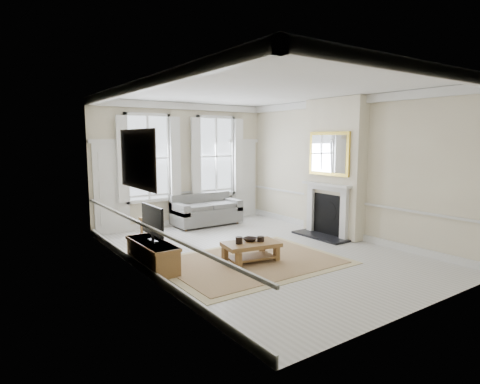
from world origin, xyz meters
TOP-DOWN VIEW (x-y plane):
  - floor at (0.00, 0.00)m, footprint 7.20×7.20m
  - ceiling at (0.00, 0.00)m, footprint 7.20×7.20m
  - back_wall at (0.00, 3.60)m, footprint 5.20×0.00m
  - left_wall at (-2.60, 0.00)m, footprint 0.00×7.20m
  - right_wall at (2.60, 0.00)m, footprint 0.00×7.20m
  - window_left at (-1.05, 3.55)m, footprint 1.26×0.20m
  - window_right at (1.05, 3.55)m, footprint 1.26×0.20m
  - door_left at (-2.05, 3.56)m, footprint 0.90×0.08m
  - door_right at (2.05, 3.56)m, footprint 0.90×0.08m
  - painting at (-2.56, 0.30)m, footprint 0.05×1.66m
  - chimney_breast at (2.43, 0.20)m, footprint 0.35×1.70m
  - hearth at (2.00, 0.20)m, footprint 0.55×1.50m
  - fireplace at (2.20, 0.20)m, footprint 0.21×1.45m
  - mirror at (2.21, 0.20)m, footprint 0.06×1.26m
  - sofa at (0.43, 3.11)m, footprint 1.88×0.91m
  - side_table at (-1.42, 2.63)m, footprint 0.48×0.48m
  - rug at (-0.61, -0.46)m, footprint 3.50×2.60m
  - coffee_table at (-0.61, -0.46)m, footprint 1.17×0.80m
  - ceramic_pot_a at (-0.86, -0.41)m, footprint 0.14×0.14m
  - ceramic_pot_b at (-0.41, -0.51)m, footprint 0.14×0.14m
  - bowl at (-0.56, -0.36)m, footprint 0.36×0.36m
  - tv_stand at (-2.34, 0.28)m, footprint 0.46×1.44m
  - tv at (-2.32, 0.28)m, footprint 0.08×0.90m

SIDE VIEW (x-z plane):
  - floor at x=0.00m, z-range 0.00..0.00m
  - rug at x=-0.61m, z-range 0.00..0.02m
  - hearth at x=2.00m, z-range 0.00..0.05m
  - tv_stand at x=-2.34m, z-range 0.00..0.51m
  - coffee_table at x=-0.61m, z-range 0.12..0.52m
  - sofa at x=0.43m, z-range -0.07..0.80m
  - side_table at x=-1.42m, z-range 0.14..0.64m
  - bowl at x=-0.56m, z-range 0.40..0.47m
  - ceramic_pot_b at x=-0.41m, z-range 0.40..0.50m
  - ceramic_pot_a at x=-0.86m, z-range 0.40..0.54m
  - fireplace at x=2.20m, z-range 0.07..1.40m
  - tv at x=-2.32m, z-range 0.57..1.25m
  - door_left at x=-2.05m, z-range 0.00..2.30m
  - door_right at x=2.05m, z-range 0.00..2.30m
  - back_wall at x=0.00m, z-range -0.90..4.30m
  - left_wall at x=-2.60m, z-range -1.90..5.30m
  - right_wall at x=2.60m, z-range -1.90..5.30m
  - chimney_breast at x=2.43m, z-range 0.01..3.39m
  - window_left at x=-1.05m, z-range 0.80..3.00m
  - window_right at x=1.05m, z-range 0.80..3.00m
  - painting at x=-2.56m, z-range 1.52..2.58m
  - mirror at x=2.21m, z-range 1.52..2.58m
  - ceiling at x=0.00m, z-range 3.40..3.40m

